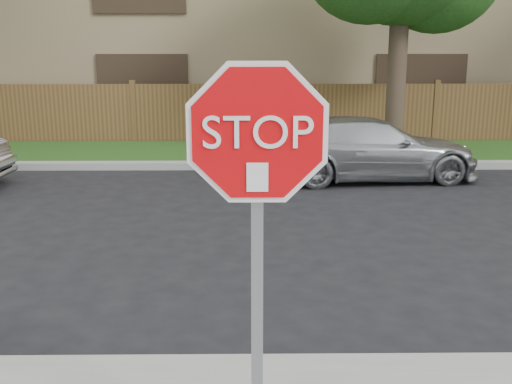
{
  "coord_description": "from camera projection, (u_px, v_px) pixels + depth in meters",
  "views": [
    {
      "loc": [
        -0.95,
        -4.48,
        2.58
      ],
      "look_at": [
        -0.91,
        -0.9,
        1.7
      ],
      "focal_mm": 42.0,
      "sensor_mm": 36.0,
      "label": 1
    }
  ],
  "objects": [
    {
      "name": "far_curb",
      "position": [
        293.0,
        165.0,
        12.87
      ],
      "size": [
        70.0,
        0.3,
        0.15
      ],
      "primitive_type": "cube",
      "color": "gray",
      "rests_on": "ground"
    },
    {
      "name": "fence",
      "position": [
        285.0,
        115.0,
        15.86
      ],
      "size": [
        70.0,
        0.12,
        1.6
      ],
      "primitive_type": "cube",
      "color": "#53391D",
      "rests_on": "ground"
    },
    {
      "name": "apartment_building",
      "position": [
        276.0,
        17.0,
        20.65
      ],
      "size": [
        35.2,
        9.2,
        7.2
      ],
      "color": "#95835D",
      "rests_on": "ground"
    },
    {
      "name": "grass_strip",
      "position": [
        288.0,
        153.0,
        14.48
      ],
      "size": [
        70.0,
        3.0,
        0.12
      ],
      "primitive_type": "cube",
      "color": "#1E4714",
      "rests_on": "ground"
    },
    {
      "name": "stop_sign",
      "position": [
        257.0,
        194.0,
        3.09
      ],
      "size": [
        1.01,
        0.13,
        2.55
      ],
      "color": "gray",
      "rests_on": "sidewalk_near"
    },
    {
      "name": "sedan_right",
      "position": [
        370.0,
        149.0,
        11.74
      ],
      "size": [
        4.36,
        2.1,
        1.22
      ],
      "primitive_type": "imported",
      "rotation": [
        0.0,
        0.0,
        1.66
      ],
      "color": "#A7ABAE",
      "rests_on": "ground"
    },
    {
      "name": "ground",
      "position": [
        363.0,
        364.0,
        4.98
      ],
      "size": [
        90.0,
        90.0,
        0.0
      ],
      "primitive_type": "plane",
      "color": "black",
      "rests_on": "ground"
    }
  ]
}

